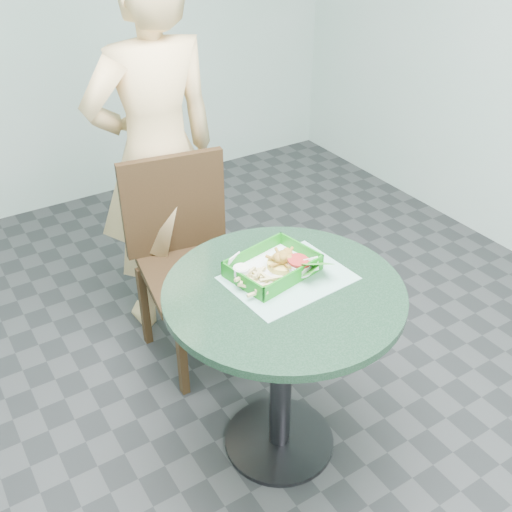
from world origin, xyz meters
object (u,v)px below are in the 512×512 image
diner_person (154,129)px  crab_sandwich (284,265)px  sauce_ramekin (239,272)px  food_basket (273,274)px  dining_chair (188,248)px  cafe_table (283,332)px

diner_person → crab_sandwich: (0.05, -0.94, -0.20)m
sauce_ramekin → diner_person: bearing=83.2°
crab_sandwich → food_basket: bearing=161.3°
dining_chair → food_basket: 0.69m
crab_sandwich → sauce_ramekin: size_ratio=2.02×
dining_chair → food_basket: size_ratio=3.21×
crab_sandwich → sauce_ramekin: (-0.16, 0.05, 0.00)m
cafe_table → diner_person: 1.10m
cafe_table → sauce_ramekin: sauce_ramekin is taller
dining_chair → crab_sandwich: (0.06, -0.66, 0.27)m
diner_person → food_basket: bearing=89.0°
dining_chair → diner_person: diner_person is taller
diner_person → crab_sandwich: 0.96m
crab_sandwich → diner_person: bearing=93.0°
dining_chair → sauce_ramekin: (-0.10, -0.61, 0.27)m
cafe_table → food_basket: bearing=79.1°
food_basket → sauce_ramekin: (-0.12, 0.03, 0.03)m
dining_chair → diner_person: (0.01, 0.28, 0.46)m
food_basket → sauce_ramekin: bearing=164.6°
food_basket → diner_person: bearing=90.7°
dining_chair → diner_person: 0.54m
cafe_table → sauce_ramekin: (-0.10, 0.13, 0.22)m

